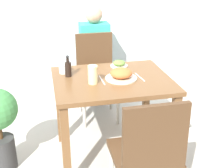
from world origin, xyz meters
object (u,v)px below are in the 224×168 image
at_px(side_plate, 119,64).
at_px(sauce_bottle, 68,68).
at_px(chair_far, 96,71).
at_px(drink_cup, 64,68).
at_px(chair_near, 148,153).
at_px(food_plate, 121,74).
at_px(person_figure, 95,56).
at_px(juice_glass, 93,75).

bearing_deg(side_plate, sauce_bottle, -162.98).
relative_size(chair_far, drink_cup, 11.19).
relative_size(chair_near, chair_far, 1.00).
distance_m(food_plate, side_plate, 0.31).
bearing_deg(person_figure, chair_near, -89.94).
distance_m(food_plate, juice_glass, 0.25).
distance_m(chair_near, side_plate, 1.06).
relative_size(food_plate, sauce_bottle, 1.42).
distance_m(chair_far, sauce_bottle, 0.82).
bearing_deg(chair_far, person_figure, 82.40).
distance_m(chair_near, drink_cup, 1.10).
height_order(side_plate, sauce_bottle, sauce_bottle).
distance_m(chair_near, sauce_bottle, 1.02).
xyz_separation_m(chair_near, drink_cup, (-0.44, 0.98, 0.26)).
relative_size(chair_near, drink_cup, 11.19).
xyz_separation_m(chair_near, juice_glass, (-0.23, 0.69, 0.30)).
bearing_deg(chair_near, juice_glass, -71.32).
relative_size(drink_cup, juice_glass, 0.56).
relative_size(food_plate, side_plate, 1.64).
distance_m(sauce_bottle, person_figure, 1.16).
height_order(chair_near, sauce_bottle, sauce_bottle).
xyz_separation_m(chair_near, person_figure, (-0.00, 1.95, 0.05)).
bearing_deg(chair_far, juice_glass, -101.54).
bearing_deg(chair_near, sauce_bottle, -65.32).
distance_m(chair_near, food_plate, 0.77).
xyz_separation_m(juice_glass, person_figure, (0.23, 1.26, -0.24)).
bearing_deg(sauce_bottle, chair_far, 62.37).
bearing_deg(food_plate, person_figure, 90.49).
distance_m(food_plate, drink_cup, 0.51).
bearing_deg(food_plate, chair_far, 94.29).
bearing_deg(sauce_bottle, food_plate, -20.76).
distance_m(chair_near, juice_glass, 0.78).
relative_size(side_plate, drink_cup, 1.93).
relative_size(drink_cup, sauce_bottle, 0.45).
relative_size(food_plate, juice_glass, 1.78).
bearing_deg(chair_far, food_plate, -85.71).
height_order(food_plate, juice_glass, juice_glass).
distance_m(chair_far, juice_glass, 0.94).
relative_size(chair_near, person_figure, 0.79).
xyz_separation_m(side_plate, juice_glass, (-0.30, -0.34, 0.05)).
bearing_deg(person_figure, chair_far, -97.60).
bearing_deg(drink_cup, food_plate, -29.32).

